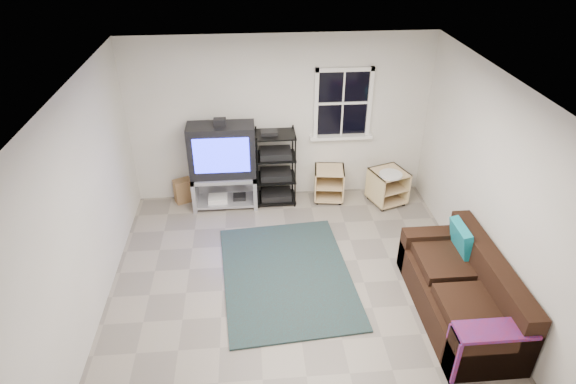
{
  "coord_description": "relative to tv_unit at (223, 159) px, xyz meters",
  "views": [
    {
      "loc": [
        -0.46,
        -4.55,
        4.17
      ],
      "look_at": [
        -0.04,
        0.4,
        1.16
      ],
      "focal_mm": 30.0,
      "sensor_mm": 36.0,
      "label": 1
    }
  ],
  "objects": [
    {
      "name": "room",
      "position": [
        1.85,
        0.24,
        0.67
      ],
      "size": [
        4.6,
        4.62,
        4.6
      ],
      "color": "gray",
      "rests_on": "ground"
    },
    {
      "name": "tv_unit",
      "position": [
        0.0,
        0.0,
        0.0
      ],
      "size": [
        1.0,
        0.5,
        1.47
      ],
      "color": "#9E9EA6",
      "rests_on": "ground"
    },
    {
      "name": "av_rack",
      "position": [
        0.81,
        0.03,
        -0.27
      ],
      "size": [
        0.61,
        0.44,
        1.22
      ],
      "color": "black",
      "rests_on": "ground"
    },
    {
      "name": "side_table_left",
      "position": [
        1.67,
        0.06,
        -0.51
      ],
      "size": [
        0.52,
        0.52,
        0.54
      ],
      "rotation": [
        0.0,
        0.0,
        -0.13
      ],
      "color": "#D9C185",
      "rests_on": "ground"
    },
    {
      "name": "side_table_right",
      "position": [
        2.56,
        -0.14,
        -0.48
      ],
      "size": [
        0.64,
        0.64,
        0.58
      ],
      "rotation": [
        0.0,
        0.0,
        0.33
      ],
      "color": "#D9C185",
      "rests_on": "ground"
    },
    {
      "name": "sofa",
      "position": [
        2.79,
        -2.64,
        -0.49
      ],
      "size": [
        0.85,
        1.93,
        0.88
      ],
      "color": "black",
      "rests_on": "ground"
    },
    {
      "name": "shag_rug",
      "position": [
        0.83,
        -1.82,
        -0.79
      ],
      "size": [
        1.79,
        2.34,
        0.03
      ],
      "primitive_type": "cube",
      "rotation": [
        0.0,
        0.0,
        0.08
      ],
      "color": "black",
      "rests_on": "ground"
    },
    {
      "name": "paper_bag",
      "position": [
        -0.68,
        0.13,
        -0.61
      ],
      "size": [
        0.32,
        0.27,
        0.39
      ],
      "primitive_type": "cube",
      "rotation": [
        0.0,
        0.0,
        0.43
      ],
      "color": "olive",
      "rests_on": "ground"
    }
  ]
}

